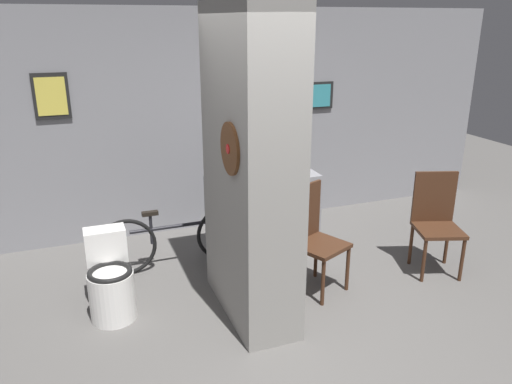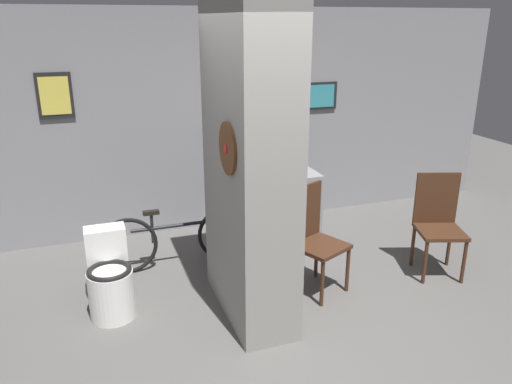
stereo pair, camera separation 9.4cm
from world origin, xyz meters
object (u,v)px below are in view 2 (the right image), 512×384
Objects in this scene: toilet at (110,281)px; chair_by_doorway at (438,220)px; bicycle at (178,238)px; bottle_tall at (250,168)px; chair_near_pillar at (313,235)px.

chair_by_doorway reaches higher than toilet.
bicycle is at bearing 43.67° from toilet.
bottle_tall is at bearing 167.84° from chair_by_doorway.
chair_near_pillar reaches higher than bicycle.
chair_by_doorway reaches higher than bicycle.
chair_near_pillar is (1.84, -0.18, 0.24)m from toilet.
chair_by_doorway is 1.97m from bottle_tall.
bottle_tall reaches higher than chair_by_doorway.
toilet is 0.72× the size of chair_near_pillar.
toilet is 1.87m from chair_near_pillar.
chair_near_pillar is at bearing -165.39° from chair_by_doorway.
bicycle is (-2.45, 0.97, -0.24)m from chair_by_doorway.
bicycle is at bearing 117.25° from chair_near_pillar.
chair_by_doorway is 3.77× the size of bottle_tall.
chair_by_doorway is at bearing -4.87° from toilet.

